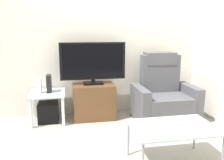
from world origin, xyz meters
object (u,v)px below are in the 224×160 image
(recliner_armchair, at_px, (164,97))
(cell_phone, at_px, (175,124))
(tv_stand, at_px, (94,101))
(television, at_px, (93,62))
(side_table, at_px, (47,97))
(subwoofer_box, at_px, (48,112))
(game_console, at_px, (49,83))
(book_upright, at_px, (40,86))
(coffee_table, at_px, (173,129))

(recliner_armchair, xyz_separation_m, cell_phone, (-0.41, -1.27, 0.07))
(tv_stand, bearing_deg, television, 90.00)
(recliner_armchair, relative_size, side_table, 2.00)
(television, xyz_separation_m, subwoofer_box, (-0.74, -0.06, -0.78))
(cell_phone, bearing_deg, recliner_armchair, 35.84)
(television, distance_m, subwoofer_box, 1.07)
(game_console, bearing_deg, cell_phone, -46.50)
(side_table, height_order, subwoofer_box, side_table)
(book_upright, bearing_deg, game_console, 12.53)
(recliner_armchair, distance_m, book_upright, 1.98)
(television, height_order, book_upright, television)
(side_table, bearing_deg, game_console, 15.95)
(cell_phone, bearing_deg, book_upright, 100.20)
(recliner_armchair, xyz_separation_m, book_upright, (-1.96, 0.20, 0.23))
(game_console, height_order, coffee_table, game_console)
(recliner_armchair, height_order, subwoofer_box, recliner_armchair)
(tv_stand, height_order, recliner_armchair, recliner_armchair)
(tv_stand, xyz_separation_m, television, (0.00, 0.02, 0.65))
(tv_stand, xyz_separation_m, cell_phone, (0.72, -1.53, 0.15))
(tv_stand, relative_size, coffee_table, 0.75)
(recliner_armchair, relative_size, coffee_table, 1.20)
(television, relative_size, recliner_armchair, 0.98)
(side_table, relative_size, game_console, 1.97)
(side_table, relative_size, coffee_table, 0.60)
(recliner_armchair, bearing_deg, book_upright, -174.64)
(television, xyz_separation_m, book_upright, (-0.84, -0.08, -0.34))
(side_table, xyz_separation_m, coffee_table, (1.41, -1.54, 0.00))
(subwoofer_box, bearing_deg, tv_stand, 3.09)
(book_upright, distance_m, coffee_table, 2.16)
(television, distance_m, game_console, 0.77)
(side_table, height_order, cell_phone, side_table)
(subwoofer_box, xyz_separation_m, book_upright, (-0.10, -0.02, 0.44))
(side_table, distance_m, cell_phone, 2.08)
(television, relative_size, coffee_table, 1.18)
(coffee_table, xyz_separation_m, cell_phone, (0.04, 0.06, 0.03))
(coffee_table, bearing_deg, cell_phone, 52.35)
(television, bearing_deg, cell_phone, -65.06)
(game_console, xyz_separation_m, cell_phone, (1.42, -1.50, -0.18))
(subwoofer_box, distance_m, book_upright, 0.45)
(television, bearing_deg, side_table, -175.43)
(side_table, height_order, game_console, game_console)
(recliner_armchair, xyz_separation_m, coffee_table, (-0.45, -1.33, 0.03))
(recliner_armchair, bearing_deg, coffee_table, -97.65)
(recliner_armchair, distance_m, coffee_table, 1.40)
(tv_stand, height_order, book_upright, book_upright)
(side_table, xyz_separation_m, book_upright, (-0.10, -0.02, 0.19))
(side_table, distance_m, game_console, 0.22)
(game_console, height_order, cell_phone, game_console)
(book_upright, distance_m, game_console, 0.14)
(subwoofer_box, height_order, book_upright, book_upright)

